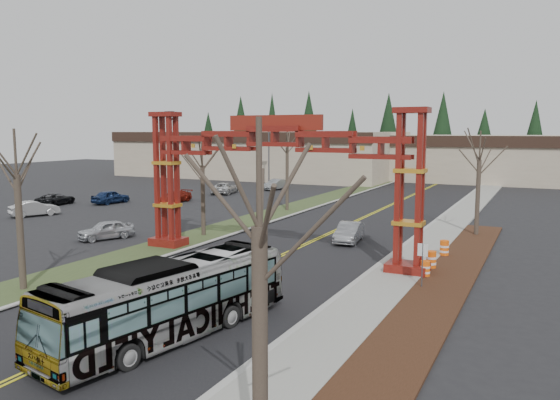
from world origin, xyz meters
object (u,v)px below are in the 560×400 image
Objects in this scene: retail_building_east at (517,158)px; parked_car_mid_b at (111,197)px; silver_sedan at (349,232)px; street_sign at (423,257)px; gateway_arch at (275,160)px; parked_car_near_b at (34,209)px; retail_building_west at (261,154)px; bare_tree_median_mid at (202,166)px; light_pole_mid at (170,149)px; bare_tree_right_near at (259,230)px; bare_tree_median_near at (17,175)px; bare_tree_right_far at (479,161)px; transit_bus at (171,299)px; barrel_south at (425,269)px; parked_car_far_a at (276,184)px; barrel_mid at (431,260)px; parked_car_near_a at (106,230)px; parked_car_far_b at (225,188)px; parked_car_mid_a at (175,197)px; parked_car_near_c at (56,199)px; bare_tree_median_far at (287,148)px; light_pole_near at (170,155)px; light_pole_far at (269,151)px; barrel_north at (444,249)px.

parked_car_mid_b is at bearing -128.18° from retail_building_east.
street_sign reaches higher than silver_sedan.
gateway_arch is 62.80m from retail_building_east.
retail_building_west is at bearing -63.17° from parked_car_near_b.
bare_tree_median_mid is 31.76m from light_pole_mid.
bare_tree_median_near is at bearing 153.19° from bare_tree_right_near.
bare_tree_median_mid is 20.09m from bare_tree_right_far.
transit_bus is 11.46× the size of barrel_south.
bare_tree_right_far is (27.48, -21.75, 4.84)m from parked_car_far_a.
retail_building_east is (40.00, 8.00, -0.25)m from retail_building_west.
silver_sedan is at bearing 14.31° from bare_tree_median_mid.
bare_tree_median_near is at bearing 131.43° from parked_car_mid_b.
bare_tree_median_mid is at bearing 171.23° from barrel_mid.
transit_bus reaches higher than parked_car_near_a.
silver_sedan is 0.53× the size of bare_tree_median_near.
bare_tree_median_mid reaches higher than silver_sedan.
parked_car_far_b is 5.38× the size of barrel_south.
retail_building_west is at bearing 134.36° from bare_tree_right_far.
parked_car_mid_a is at bearing 145.68° from street_sign.
parked_car_near_c is 25.07m from bare_tree_median_far.
street_sign reaches higher than parked_car_near_c.
bare_tree_median_far is at bearing -169.55° from parked_car_near_c.
parked_car_near_b is at bearing 63.79° from parked_car_far_b.
parked_car_mid_b reaches higher than parked_car_near_c.
retail_building_east is 82.36m from bare_tree_right_near.
light_pole_near is at bearing -145.37° from bare_tree_median_far.
light_pole_far reaches higher than barrel_south.
gateway_arch is at bearing -35.48° from light_pole_near.
parked_car_mid_b is 4.11× the size of barrel_north.
bare_tree_right_far is at bearing 83.49° from barrel_north.
light_pole_far is at bearing 126.19° from street_sign.
bare_tree_median_near reaches higher than transit_bus.
parked_car_near_b reaches higher than barrel_north.
gateway_arch is at bearing 110.82° from transit_bus.
bare_tree_median_far is at bearing 132.23° from parked_car_far_b.
parked_car_far_a is (-19.83, 28.03, 0.02)m from silver_sedan.
parked_car_near_c is at bearing 165.04° from silver_sedan.
bare_tree_right_near is 3.52× the size of street_sign.
parked_car_mid_a is at bearing 170.07° from bare_tree_right_far.
silver_sedan is at bearing 133.00° from barrel_south.
silver_sedan is (-7.65, -55.19, -2.83)m from retail_building_east.
light_pole_near reaches higher than parked_car_near_c.
retail_building_east reaches higher than parked_car_mid_a.
transit_bus is 10.08× the size of barrel_mid.
bare_tree_median_near is at bearing -90.00° from bare_tree_median_far.
light_pole_far is at bearing 144.03° from parked_car_far_a.
retail_building_west is 36.51m from parked_car_mid_a.
light_pole_mid is at bearing 141.76° from street_sign.
bare_tree_right_far reaches higher than transit_bus.
silver_sedan is at bearing -140.62° from bare_tree_right_far.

